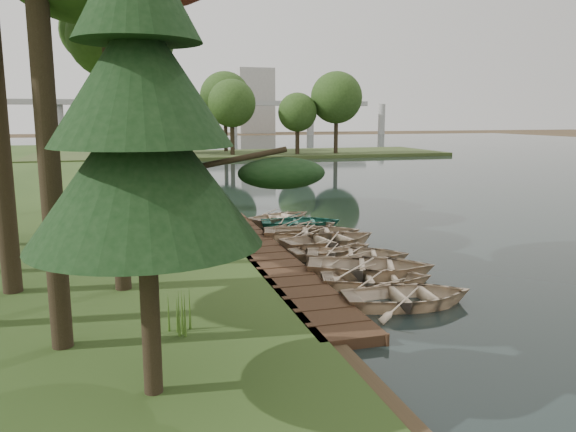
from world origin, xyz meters
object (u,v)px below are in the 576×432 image
object	(u,v)px
rowboat_2	(370,264)
stored_rowboat	(178,198)
rowboat_0	(409,293)
pine_tree	(141,118)
boardwalk	(265,256)
rowboat_1	(377,276)

from	to	relation	value
rowboat_2	stored_rowboat	xyz separation A→B (m)	(-4.56, 14.54, 0.20)
rowboat_0	pine_tree	xyz separation A→B (m)	(-6.71, -3.42, 4.55)
pine_tree	rowboat_0	bearing A→B (deg)	27.01
rowboat_0	pine_tree	size ratio (longest dim) A/B	0.45
boardwalk	pine_tree	distance (m)	11.23
rowboat_0	rowboat_1	bearing A→B (deg)	9.61
rowboat_0	boardwalk	bearing A→B (deg)	29.28
rowboat_2	stored_rowboat	size ratio (longest dim) A/B	1.13
rowboat_1	stored_rowboat	world-z (taller)	stored_rowboat
rowboat_0	rowboat_2	xyz separation A→B (m)	(0.17, 2.80, 0.05)
boardwalk	rowboat_2	bearing A→B (deg)	-48.77
stored_rowboat	pine_tree	bearing A→B (deg)	170.68
boardwalk	rowboat_1	world-z (taller)	rowboat_1
boardwalk	rowboat_0	bearing A→B (deg)	-67.04
rowboat_1	pine_tree	xyz separation A→B (m)	(-6.61, -5.18, 4.57)
boardwalk	rowboat_2	size ratio (longest dim) A/B	4.03
rowboat_0	rowboat_1	size ratio (longest dim) A/B	1.07
boardwalk	stored_rowboat	bearing A→B (deg)	99.56
stored_rowboat	boardwalk	bearing A→B (deg)	-173.38
rowboat_2	stored_rowboat	world-z (taller)	stored_rowboat
rowboat_1	rowboat_0	bearing A→B (deg)	-162.47
pine_tree	rowboat_1	bearing A→B (deg)	38.05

